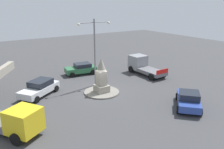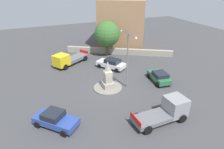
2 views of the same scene
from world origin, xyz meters
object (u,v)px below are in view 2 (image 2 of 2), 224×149
(truck_yellow_parked_left, at_px, (67,59))
(streetlamp, at_px, (128,54))
(monument, at_px, (108,76))
(car_white_far_side, at_px, (111,63))
(car_blue_approaching, at_px, (55,119))
(tree_near_wall, at_px, (107,34))
(corner_building, at_px, (122,23))
(truck_grey_parked_right, at_px, (167,110))
(car_green_near_island, at_px, (159,77))

(truck_yellow_parked_left, bearing_deg, streetlamp, -150.87)
(monument, height_order, streetlamp, streetlamp)
(monument, relative_size, streetlamp, 0.49)
(car_white_far_side, xyz_separation_m, car_blue_approaching, (-10.03, 9.84, -0.03))
(monument, distance_m, car_white_far_side, 6.17)
(streetlamp, bearing_deg, monument, 76.06)
(truck_yellow_parked_left, bearing_deg, tree_near_wall, -76.96)
(streetlamp, bearing_deg, tree_near_wall, -9.83)
(corner_building, bearing_deg, car_blue_approaching, 140.86)
(monument, height_order, truck_grey_parked_right, monument)
(tree_near_wall, bearing_deg, streetlamp, 170.17)
(streetlamp, xyz_separation_m, truck_yellow_parked_left, (9.72, 5.42, -3.45))
(truck_grey_parked_right, relative_size, tree_near_wall, 0.89)
(monument, bearing_deg, corner_building, -31.02)
(corner_building, bearing_deg, monument, 148.98)
(monument, xyz_separation_m, tree_near_wall, (10.86, -4.29, 2.13))
(car_blue_approaching, bearing_deg, tree_near_wall, -36.31)
(monument, relative_size, truck_grey_parked_right, 0.65)
(car_blue_approaching, bearing_deg, car_white_far_side, -44.44)
(streetlamp, bearing_deg, truck_grey_parked_right, -174.98)
(car_blue_approaching, bearing_deg, corner_building, -39.14)
(corner_building, bearing_deg, truck_grey_parked_right, 164.64)
(car_blue_approaching, height_order, truck_yellow_parked_left, truck_yellow_parked_left)
(corner_building, xyz_separation_m, tree_near_wall, (-4.78, 5.11, -0.64))
(car_white_far_side, distance_m, truck_yellow_parked_left, 6.95)
(car_blue_approaching, distance_m, tree_near_wall, 19.44)
(monument, bearing_deg, truck_yellow_parked_left, 18.75)
(truck_grey_parked_right, relative_size, corner_building, 0.60)
(streetlamp, xyz_separation_m, car_blue_approaching, (-4.03, 9.38, -3.69))
(car_white_far_side, distance_m, truck_grey_parked_right, 13.28)
(car_green_near_island, xyz_separation_m, corner_building, (16.68, -2.52, 3.75))
(monument, height_order, tree_near_wall, tree_near_wall)
(monument, bearing_deg, car_green_near_island, -98.60)
(car_white_far_side, distance_m, car_green_near_island, 7.67)
(monument, xyz_separation_m, streetlamp, (-0.57, -2.31, 2.71))
(car_blue_approaching, xyz_separation_m, corner_building, (20.24, -16.47, 3.75))
(streetlamp, height_order, car_white_far_side, streetlamp)
(car_white_far_side, xyz_separation_m, car_green_near_island, (-6.47, -4.11, -0.03))
(streetlamp, height_order, car_green_near_island, streetlamp)
(monument, height_order, corner_building, corner_building)
(streetlamp, xyz_separation_m, truck_grey_parked_right, (-7.27, -0.64, -3.39))
(car_blue_approaching, bearing_deg, monument, -56.94)
(car_white_far_side, distance_m, tree_near_wall, 6.42)
(truck_grey_parked_right, relative_size, truck_yellow_parked_left, 0.87)
(monument, relative_size, tree_near_wall, 0.58)
(truck_grey_parked_right, distance_m, corner_building, 24.60)
(truck_grey_parked_right, bearing_deg, car_blue_approaching, 72.05)
(car_blue_approaching, bearing_deg, streetlamp, -66.76)
(car_white_far_side, distance_m, corner_building, 12.73)
(truck_grey_parked_right, xyz_separation_m, corner_building, (23.49, -6.45, 3.45))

